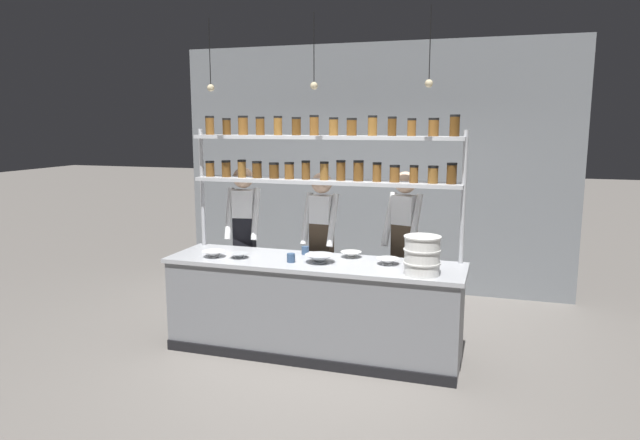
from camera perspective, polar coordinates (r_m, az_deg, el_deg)
The scene contains 16 objects.
ground_plane at distance 5.73m, azimuth -0.66°, elevation -13.07°, with size 40.00×40.00×0.00m, color slate.
back_wall at distance 7.66m, azimuth 5.05°, elevation 5.19°, with size 5.25×0.12×3.24m, color gray.
prep_counter at distance 5.56m, azimuth -0.67°, elevation -8.70°, with size 2.85×0.76×0.92m.
spice_shelf_unit at distance 5.61m, azimuth 0.35°, elevation 5.83°, with size 2.74×0.28×2.29m.
chef_left at distance 6.28m, azimuth -7.57°, elevation -1.43°, with size 0.40×0.33×1.74m.
chef_center at distance 6.01m, azimuth 0.15°, elevation -2.08°, with size 0.37×0.31×1.71m.
chef_right at distance 5.90m, azimuth 8.37°, elevation -2.23°, with size 0.41×0.35×1.73m.
container_stack at distance 4.99m, azimuth 10.17°, elevation -3.50°, with size 0.32×0.32×0.34m.
prep_bowl_near_left at distance 5.57m, azimuth 3.12°, elevation -3.47°, with size 0.21×0.21×0.06m.
prep_bowl_center_front at distance 5.60m, azimuth -8.11°, elevation -3.54°, with size 0.18×0.18×0.05m.
prep_bowl_center_back at distance 5.36m, azimuth -0.03°, elevation -3.88°, with size 0.28×0.28×0.08m.
prep_bowl_near_right at distance 5.68m, azimuth -10.60°, elevation -3.37°, with size 0.22×0.22×0.06m.
prep_bowl_far_left at distance 5.33m, azimuth 6.80°, elevation -4.13°, with size 0.21×0.21×0.06m.
serving_cup_front at distance 5.38m, azimuth -2.92°, elevation -3.80°, with size 0.08×0.08×0.08m.
serving_cup_by_board at distance 5.69m, azimuth -1.49°, elevation -3.06°, with size 0.07×0.07×0.08m.
pendant_light_row at distance 5.29m, azimuth -0.65°, elevation 13.64°, with size 2.14×0.07×0.68m.
Camera 1 is at (1.65, -5.02, 2.22)m, focal length 32.00 mm.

